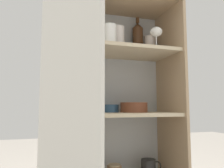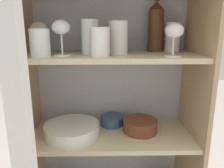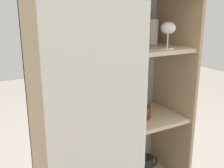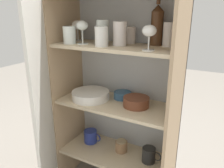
{
  "view_description": "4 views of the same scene",
  "coord_description": "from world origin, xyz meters",
  "px_view_note": "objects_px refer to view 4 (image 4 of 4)",
  "views": [
    {
      "loc": [
        -0.36,
        -1.06,
        0.69
      ],
      "look_at": [
        0.01,
        0.19,
        0.83
      ],
      "focal_mm": 35.0,
      "sensor_mm": 36.0,
      "label": 1
    },
    {
      "loc": [
        -0.01,
        -0.78,
        1.14
      ],
      "look_at": [
        0.01,
        0.2,
        0.89
      ],
      "focal_mm": 35.0,
      "sensor_mm": 36.0,
      "label": 2
    },
    {
      "loc": [
        -0.61,
        -0.92,
        1.2
      ],
      "look_at": [
        -0.01,
        0.16,
        0.86
      ],
      "focal_mm": 42.0,
      "sensor_mm": 36.0,
      "label": 3
    },
    {
      "loc": [
        0.61,
        -1.0,
        1.22
      ],
      "look_at": [
        -0.02,
        0.15,
        0.78
      ],
      "focal_mm": 35.0,
      "sensor_mm": 36.0,
      "label": 4
    }
  ],
  "objects_px": {
    "plate_stack_white": "(91,95)",
    "wine_bottle": "(157,25)",
    "coffee_mug_primary": "(149,155)",
    "storage_jar": "(121,146)",
    "mixing_bowl_large": "(136,101)",
    "serving_bowl_small": "(123,95)"
  },
  "relations": [
    {
      "from": "mixing_bowl_large",
      "to": "storage_jar",
      "type": "distance_m",
      "value": 0.4
    },
    {
      "from": "mixing_bowl_large",
      "to": "storage_jar",
      "type": "xyz_separation_m",
      "value": [
        -0.11,
        0.03,
        -0.38
      ]
    },
    {
      "from": "coffee_mug_primary",
      "to": "plate_stack_white",
      "type": "bearing_deg",
      "value": -173.84
    },
    {
      "from": "wine_bottle",
      "to": "plate_stack_white",
      "type": "relative_size",
      "value": 1.05
    },
    {
      "from": "mixing_bowl_large",
      "to": "coffee_mug_primary",
      "type": "distance_m",
      "value": 0.38
    },
    {
      "from": "wine_bottle",
      "to": "plate_stack_white",
      "type": "xyz_separation_m",
      "value": [
        -0.39,
        -0.13,
        -0.46
      ]
    },
    {
      "from": "wine_bottle",
      "to": "mixing_bowl_large",
      "type": "relative_size",
      "value": 1.63
    },
    {
      "from": "mixing_bowl_large",
      "to": "coffee_mug_primary",
      "type": "relative_size",
      "value": 1.25
    },
    {
      "from": "plate_stack_white",
      "to": "serving_bowl_small",
      "type": "height_order",
      "value": "plate_stack_white"
    },
    {
      "from": "coffee_mug_primary",
      "to": "mixing_bowl_large",
      "type": "bearing_deg",
      "value": -171.85
    },
    {
      "from": "serving_bowl_small",
      "to": "coffee_mug_primary",
      "type": "distance_m",
      "value": 0.43
    },
    {
      "from": "plate_stack_white",
      "to": "coffee_mug_primary",
      "type": "bearing_deg",
      "value": 6.16
    },
    {
      "from": "plate_stack_white",
      "to": "serving_bowl_small",
      "type": "bearing_deg",
      "value": 30.13
    },
    {
      "from": "plate_stack_white",
      "to": "storage_jar",
      "type": "distance_m",
      "value": 0.43
    },
    {
      "from": "wine_bottle",
      "to": "coffee_mug_primary",
      "type": "bearing_deg",
      "value": -72.17
    },
    {
      "from": "coffee_mug_primary",
      "to": "storage_jar",
      "type": "bearing_deg",
      "value": 175.09
    },
    {
      "from": "wine_bottle",
      "to": "mixing_bowl_large",
      "type": "height_order",
      "value": "wine_bottle"
    },
    {
      "from": "serving_bowl_small",
      "to": "coffee_mug_primary",
      "type": "height_order",
      "value": "serving_bowl_small"
    },
    {
      "from": "plate_stack_white",
      "to": "wine_bottle",
      "type": "bearing_deg",
      "value": 18.09
    },
    {
      "from": "mixing_bowl_large",
      "to": "storage_jar",
      "type": "relative_size",
      "value": 1.9
    },
    {
      "from": "wine_bottle",
      "to": "serving_bowl_small",
      "type": "bearing_deg",
      "value": -174.55
    },
    {
      "from": "coffee_mug_primary",
      "to": "wine_bottle",
      "type": "bearing_deg",
      "value": 107.83
    }
  ]
}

